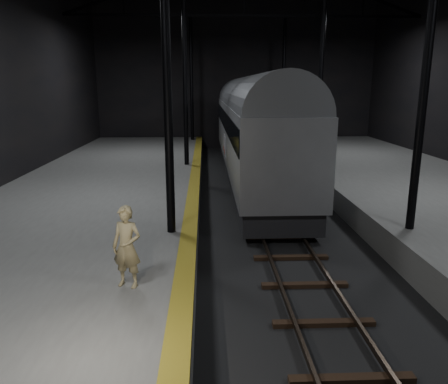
{
  "coord_description": "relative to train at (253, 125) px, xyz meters",
  "views": [
    {
      "loc": [
        -2.72,
        -17.04,
        5.44
      ],
      "look_at": [
        -2.11,
        -2.95,
        2.0
      ],
      "focal_mm": 35.0,
      "sensor_mm": 36.0,
      "label": 1
    }
  ],
  "objects": [
    {
      "name": "woman",
      "position": [
        -4.49,
        -15.76,
        -1.32
      ],
      "size": [
        0.8,
        0.65,
        1.88
      ],
      "primitive_type": "imported",
      "rotation": [
        0.0,
        0.0,
        -0.33
      ],
      "color": "#96865C",
      "rests_on": "platform_left"
    },
    {
      "name": "track",
      "position": [
        0.0,
        -7.97,
        -3.2
      ],
      "size": [
        2.4,
        43.0,
        0.24
      ],
      "color": "#3F3328",
      "rests_on": "ground"
    },
    {
      "name": "platform_left",
      "position": [
        -7.5,
        -7.97,
        -2.77
      ],
      "size": [
        9.0,
        43.8,
        1.0
      ],
      "primitive_type": "cube",
      "color": "#545451",
      "rests_on": "ground"
    },
    {
      "name": "ground",
      "position": [
        0.0,
        -7.97,
        -3.27
      ],
      "size": [
        44.0,
        44.0,
        0.0
      ],
      "primitive_type": "plane",
      "color": "black",
      "rests_on": "ground"
    },
    {
      "name": "train",
      "position": [
        0.0,
        0.0,
        0.0
      ],
      "size": [
        3.27,
        21.9,
        5.86
      ],
      "color": "#9C9EA3",
      "rests_on": "ground"
    },
    {
      "name": "tactile_strip",
      "position": [
        -3.25,
        -7.97,
        -2.26
      ],
      "size": [
        0.5,
        43.8,
        0.01
      ],
      "primitive_type": "cube",
      "color": "olive",
      "rests_on": "platform_left"
    }
  ]
}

